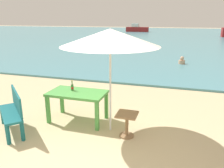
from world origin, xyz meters
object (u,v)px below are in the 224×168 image
at_px(picnic_table_green, 77,96).
at_px(side_table_wood, 127,121).
at_px(beer_bottle_amber, 72,87).
at_px(swimmer_person, 182,61).
at_px(patio_umbrella, 110,38).
at_px(boat_ferry, 137,29).
at_px(bench_teal_center, 13,109).

distance_m(picnic_table_green, side_table_wood, 1.45).
height_order(beer_bottle_amber, side_table_wood, beer_bottle_amber).
bearing_deg(beer_bottle_amber, side_table_wood, -17.84).
bearing_deg(beer_bottle_amber, picnic_table_green, -24.19).
xyz_separation_m(beer_bottle_amber, swimmer_person, (2.60, 7.90, -0.61)).
bearing_deg(swimmer_person, patio_umbrella, -100.37).
bearing_deg(boat_ferry, side_table_wood, -79.30).
relative_size(swimmer_person, boat_ferry, 0.10).
relative_size(beer_bottle_amber, patio_umbrella, 0.12).
relative_size(picnic_table_green, swimmer_person, 3.41).
bearing_deg(patio_umbrella, picnic_table_green, 165.33).
distance_m(bench_teal_center, boat_ferry, 37.21).
height_order(bench_teal_center, boat_ferry, boat_ferry).
relative_size(beer_bottle_amber, side_table_wood, 0.49).
distance_m(picnic_table_green, beer_bottle_amber, 0.27).
bearing_deg(bench_teal_center, side_table_wood, 11.56).
relative_size(patio_umbrella, boat_ferry, 0.58).
distance_m(side_table_wood, swimmer_person, 8.46).
xyz_separation_m(patio_umbrella, side_table_wood, (0.43, -0.17, -1.76)).
height_order(side_table_wood, bench_teal_center, bench_teal_center).
distance_m(side_table_wood, bench_teal_center, 2.56).
height_order(patio_umbrella, bench_teal_center, patio_umbrella).
relative_size(picnic_table_green, patio_umbrella, 0.61).
xyz_separation_m(picnic_table_green, bench_teal_center, (-1.14, -0.93, -0.11)).
bearing_deg(picnic_table_green, side_table_wood, -17.04).
xyz_separation_m(bench_teal_center, swimmer_person, (3.58, 8.90, -0.30)).
xyz_separation_m(side_table_wood, bench_teal_center, (-2.50, -0.51, 0.19)).
distance_m(beer_bottle_amber, boat_ferry, 36.35).
bearing_deg(side_table_wood, patio_umbrella, 158.02).
relative_size(side_table_wood, swimmer_person, 1.32).
bearing_deg(boat_ferry, bench_teal_center, -83.23).
distance_m(picnic_table_green, bench_teal_center, 1.48).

